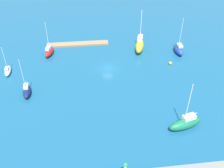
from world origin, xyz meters
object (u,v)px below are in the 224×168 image
Objects in this scene: sailboat_navy_lone_north at (27,91)px; sailboat_white_mid_basin at (8,71)px; sailboat_yellow_lone_south at (140,45)px; pier_dock at (78,44)px; sailboat_blue_west_end at (179,49)px; mooring_buoy_yellow at (170,63)px; sailboat_red_off_beacon at (49,52)px; sailboat_green_east_end at (186,123)px.

sailboat_white_mid_basin is (6.27, -9.62, -0.18)m from sailboat_navy_lone_north.
pier_dock is at bearing -91.46° from sailboat_yellow_lone_south.
sailboat_blue_west_end reaches higher than pier_dock.
mooring_buoy_yellow is at bearing -95.81° from sailboat_white_mid_basin.
sailboat_green_east_end is (-28.17, 32.16, 0.06)m from sailboat_red_off_beacon.
sailboat_white_mid_basin is at bearing 38.77° from pier_dock.
sailboat_red_off_beacon is 1.35× the size of sailboat_white_mid_basin.
sailboat_yellow_lone_south is at bearing -100.80° from sailboat_green_east_end.
mooring_buoy_yellow reaches higher than pier_dock.
pier_dock is 1.53× the size of sailboat_yellow_lone_south.
sailboat_navy_lone_north is 1.27× the size of sailboat_white_mid_basin.
sailboat_blue_west_end is at bearing -125.83° from mooring_buoy_yellow.
sailboat_blue_west_end is 12.83× the size of mooring_buoy_yellow.
sailboat_white_mid_basin is at bearing 146.91° from sailboat_red_off_beacon.
pier_dock is 28.83m from mooring_buoy_yellow.
sailboat_blue_west_end reaches higher than sailboat_red_off_beacon.
sailboat_green_east_end is at bearing 20.55° from sailboat_yellow_lone_south.
sailboat_red_off_beacon is at bearing -54.00° from sailboat_white_mid_basin.
sailboat_green_east_end reaches higher than pier_dock.
sailboat_white_mid_basin is 42.41m from mooring_buoy_yellow.
sailboat_yellow_lone_south is at bearing -81.96° from sailboat_white_mid_basin.
mooring_buoy_yellow is (-6.62, 8.89, -1.34)m from sailboat_yellow_lone_south.
mooring_buoy_yellow is at bearing -115.64° from sailboat_green_east_end.
sailboat_red_off_beacon is 18.34m from sailboat_navy_lone_north.
sailboat_navy_lone_north reaches higher than pier_dock.
sailboat_navy_lone_north is at bearing -151.84° from sailboat_white_mid_basin.
sailboat_red_off_beacon is 37.08m from sailboat_blue_west_end.
sailboat_yellow_lone_south is 15.09× the size of mooring_buoy_yellow.
sailboat_white_mid_basin is (37.86, -23.76, -0.39)m from sailboat_green_east_end.
sailboat_green_east_end reaches higher than sailboat_navy_lone_north.
sailboat_yellow_lone_south reaches higher than sailboat_red_off_beacon.
sailboat_navy_lone_north is at bearing -174.77° from sailboat_red_off_beacon.
sailboat_navy_lone_north is at bearing 64.37° from pier_dock.
sailboat_white_mid_basin is 8.92× the size of mooring_buoy_yellow.
sailboat_green_east_end reaches higher than sailboat_white_mid_basin.
mooring_buoy_yellow is (-36.13, -8.97, -0.58)m from sailboat_navy_lone_north.
sailboat_yellow_lone_south reaches higher than sailboat_blue_west_end.
sailboat_navy_lone_north reaches higher than sailboat_white_mid_basin.
sailboat_green_east_end is at bearing 164.47° from sailboat_blue_west_end.
sailboat_red_off_beacon reaches higher than pier_dock.
pier_dock is 43.00m from sailboat_green_east_end.
sailboat_navy_lone_north is at bearing -38.63° from sailboat_green_east_end.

